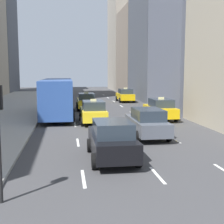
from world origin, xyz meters
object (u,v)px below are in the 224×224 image
taxi_lead (93,112)px  taxi_fourth (160,109)px  taxi_third (125,95)px  city_bus (57,96)px  sedan_black_near (147,122)px  sedan_silver_behind (112,140)px  taxi_second (86,101)px

taxi_lead → taxi_fourth: bearing=9.9°
taxi_third → city_bus: city_bus is taller
sedan_black_near → city_bus: bearing=119.4°
taxi_fourth → city_bus: city_bus is taller
city_bus → sedan_silver_behind: bearing=-79.1°
taxi_fourth → sedan_black_near: 7.08m
taxi_second → taxi_fourth: bearing=-54.2°
taxi_fourth → sedan_silver_behind: bearing=-116.8°
sedan_black_near → city_bus: 11.48m
sedan_silver_behind → city_bus: 14.86m
taxi_fourth → city_bus: 9.14m
taxi_fourth → sedan_silver_behind: size_ratio=0.98×
taxi_third → city_bus: bearing=-124.5°
taxi_second → taxi_third: (5.60, 7.95, 0.00)m
taxi_lead → sedan_black_near: size_ratio=0.92×
taxi_second → sedan_black_near: size_ratio=0.92×
taxi_lead → taxi_fourth: (5.60, 0.98, 0.00)m
taxi_lead → sedan_black_near: bearing=-63.1°
taxi_second → sedan_silver_behind: (-0.00, -18.87, 0.02)m
sedan_silver_behind → city_bus: (-2.81, 14.56, 0.89)m
sedan_silver_behind → taxi_fourth: bearing=63.2°
taxi_second → taxi_third: same height
taxi_second → city_bus: 5.22m
sedan_black_near → sedan_silver_behind: (-2.80, -4.59, 0.02)m
sedan_black_near → city_bus: size_ratio=0.41×
taxi_second → city_bus: city_bus is taller
taxi_fourth → sedan_silver_behind: taxi_fourth is taller
sedan_silver_behind → sedan_black_near: bearing=58.6°
taxi_second → sedan_black_near: (2.80, -14.27, -0.00)m
taxi_lead → sedan_silver_behind: size_ratio=0.98×
taxi_lead → taxi_second: size_ratio=1.00×
taxi_third → taxi_fourth: (0.00, -15.72, 0.00)m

